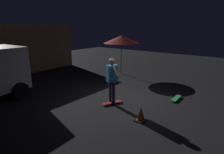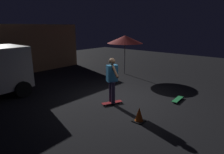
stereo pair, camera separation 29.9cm
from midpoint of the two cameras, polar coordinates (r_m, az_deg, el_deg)
The scene contains 6 objects.
ground_plane at distance 7.51m, azimuth 5.12°, elevation -7.11°, with size 28.00×28.00×0.00m, color black.
patio_umbrella at distance 11.33m, azimuth 4.70°, elevation 11.21°, with size 2.10×2.10×2.30m.
skateboard_ridden at distance 7.16m, azimuth 1.21°, elevation -7.72°, with size 0.79×0.51×0.07m.
skateboard_spare at distance 7.94m, azimuth 20.19°, elevation -6.34°, with size 0.79×0.25×0.07m.
skater at distance 6.84m, azimuth 1.25°, elevation -0.12°, with size 0.50×0.93×1.67m.
traffic_cone at distance 5.95m, azimuth 9.62°, elevation -11.23°, with size 0.34×0.34×0.46m.
Camera 2 is at (-5.59, -4.13, 2.83)m, focal length 30.36 mm.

